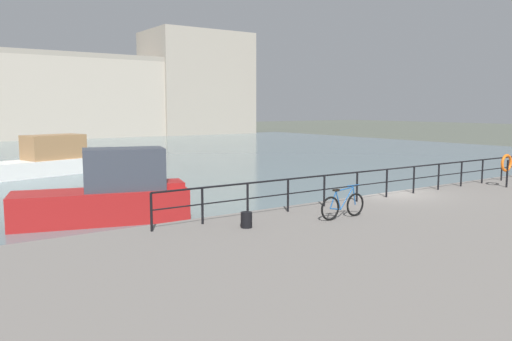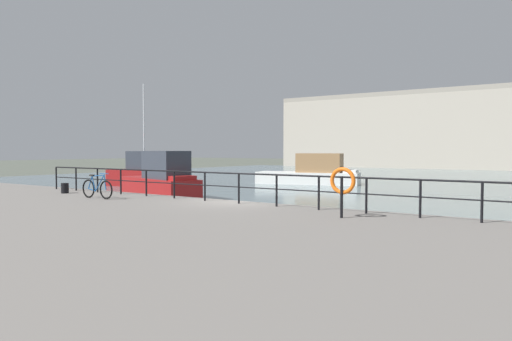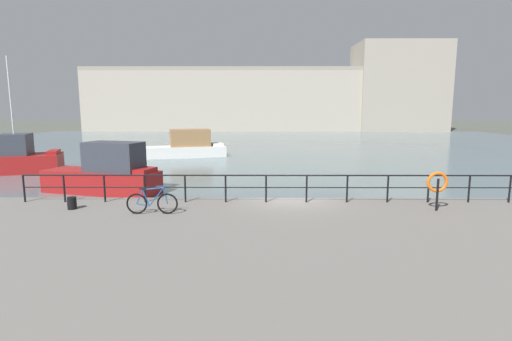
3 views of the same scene
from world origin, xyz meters
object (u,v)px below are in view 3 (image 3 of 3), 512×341
mooring_bollard (72,203)px  harbor_building (302,98)px  moored_blue_motorboat (184,147)px  moored_white_yacht (18,158)px  life_ring_stand (437,183)px  parked_bicycle (152,203)px  moored_harbor_tender (106,174)px

mooring_bollard → harbor_building: bearing=76.9°
harbor_building → moored_blue_motorboat: (-15.43, -42.74, -5.39)m
moored_white_yacht → harbor_building: bearing=47.3°
moored_white_yacht → life_ring_stand: bearing=-47.4°
moored_blue_motorboat → parked_bicycle: size_ratio=4.92×
moored_white_yacht → moored_blue_motorboat: (10.06, 8.95, -0.04)m
harbor_building → parked_bicycle: harbor_building is taller
harbor_building → moored_white_yacht: 57.88m
moored_harbor_tender → harbor_building: bearing=90.2°
moored_white_yacht → life_ring_stand: 27.16m
moored_blue_motorboat → moored_harbor_tender: (-1.26, -15.75, 0.10)m
moored_white_yacht → mooring_bollard: moored_white_yacht is taller
moored_blue_motorboat → mooring_bollard: moored_blue_motorboat is taller
parked_bicycle → life_ring_stand: (9.97, 0.55, 0.59)m
harbor_building → mooring_bollard: size_ratio=155.01×
parked_bicycle → moored_white_yacht: bearing=131.7°
moored_blue_motorboat → mooring_bollard: (0.18, -22.82, 0.21)m
moored_blue_motorboat → moored_white_yacht: bearing=-153.7°
parked_bicycle → life_ring_stand: size_ratio=1.27×
harbor_building → moored_blue_motorboat: size_ratio=7.82×
mooring_bollard → moored_harbor_tender: bearing=101.5°
parked_bicycle → life_ring_stand: life_ring_stand is taller
moored_blue_motorboat → mooring_bollard: bearing=-104.9°
mooring_bollard → parked_bicycle: bearing=-11.9°
life_ring_stand → harbor_building: bearing=88.1°
life_ring_stand → moored_harbor_tender: bearing=153.7°
harbor_building → moored_harbor_tender: size_ratio=10.29×
moored_harbor_tender → mooring_bollard: size_ratio=15.06×
moored_harbor_tender → parked_bicycle: 8.94m
harbor_building → parked_bicycle: (-12.19, -66.21, -5.01)m
harbor_building → parked_bicycle: bearing=-100.4°
parked_bicycle → mooring_bollard: bearing=167.4°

